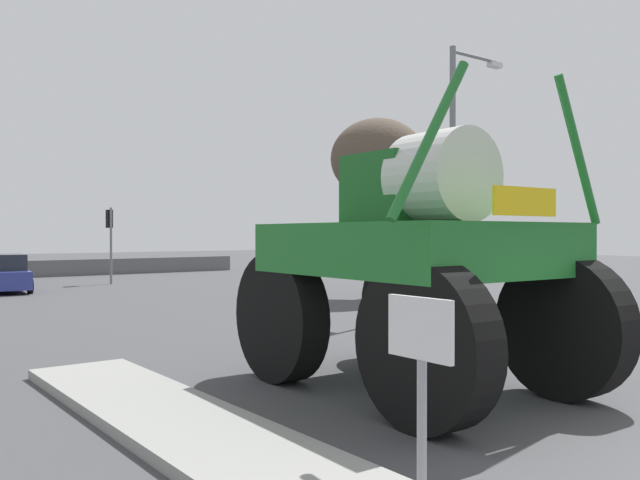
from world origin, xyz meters
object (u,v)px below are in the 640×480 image
Objects in this scene: oversize_sprayer at (415,265)px; streetlight_near_right at (457,163)px; bare_tree_right at (378,160)px; traffic_signal_far_right at (110,228)px; traffic_signal_near_right at (372,218)px; lane_arrow_sign at (421,374)px; sedan_ahead at (2,274)px.

streetlight_near_right reaches higher than oversize_sprayer.
bare_tree_right reaches higher than oversize_sprayer.
oversize_sprayer is at bearing -98.81° from traffic_signal_far_right.
traffic_signal_far_right is at bearing 92.13° from traffic_signal_near_right.
bare_tree_right is (9.25, 10.99, 3.20)m from oversize_sprayer.
lane_arrow_sign is 0.41× the size of sedan_ahead.
bare_tree_right is (10.58, -10.62, 4.35)m from sedan_ahead.
lane_arrow_sign is 0.26× the size of bare_tree_right.
traffic_signal_near_right is at bearing -87.87° from traffic_signal_far_right.
oversize_sprayer is 23.54m from traffic_signal_far_right.
lane_arrow_sign is 0.46× the size of traffic_signal_near_right.
bare_tree_right is at bearing 76.01° from streetlight_near_right.
sedan_ahead is 15.61m from bare_tree_right.
traffic_signal_far_right is at bearing -6.68° from oversize_sprayer.
traffic_signal_near_right is at bearing -173.04° from streetlight_near_right.
sedan_ahead is 18.43m from streetlight_near_right.
bare_tree_right is at bearing -37.96° from oversize_sprayer.
streetlight_near_right is (3.80, 0.46, 1.70)m from traffic_signal_near_right.
lane_arrow_sign is at bearing -130.24° from traffic_signal_near_right.
oversize_sprayer is 0.68× the size of streetlight_near_right.
lane_arrow_sign is 25.41m from sedan_ahead.
lane_arrow_sign is 19.92m from bare_tree_right.
oversize_sprayer is at bearing -171.08° from sedan_ahead.
sedan_ahead is at bearing 109.37° from traffic_signal_near_right.
traffic_signal_near_right reaches higher than sedan_ahead.
oversize_sprayer is 1.52× the size of traffic_signal_far_right.
traffic_signal_far_right is 0.45× the size of streetlight_near_right.
streetlight_near_right is (8.05, 6.18, 2.57)m from oversize_sprayer.
bare_tree_right is (12.95, 14.67, 3.72)m from lane_arrow_sign.
lane_arrow_sign is 5.25m from oversize_sprayer.
sedan_ahead is 1.20× the size of traffic_signal_far_right.
bare_tree_right is at bearing 48.56° from lane_arrow_sign.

